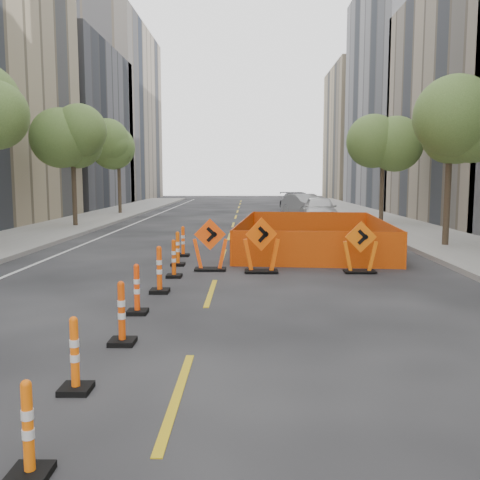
{
  "coord_description": "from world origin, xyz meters",
  "views": [
    {
      "loc": [
        0.89,
        -8.37,
        2.71
      ],
      "look_at": [
        0.67,
        5.3,
        1.1
      ],
      "focal_mm": 40.0,
      "sensor_mm": 36.0,
      "label": 1
    }
  ],
  "objects_px": {
    "parked_car_far": "(298,202)",
    "chevron_sign_left": "(210,245)",
    "channelizer_2": "(75,354)",
    "channelizer_8": "(183,241)",
    "channelizer_4": "(137,289)",
    "channelizer_6": "(174,259)",
    "parked_car_mid": "(305,205)",
    "chevron_sign_right": "(360,247)",
    "channelizer_5": "(159,269)",
    "channelizer_7": "(178,249)",
    "channelizer_3": "(122,313)",
    "parked_car_near": "(320,209)",
    "channelizer_1": "(28,429)",
    "chevron_sign_center": "(261,245)"
  },
  "relations": [
    {
      "from": "channelizer_7",
      "to": "chevron_sign_left",
      "type": "relative_size",
      "value": 0.7
    },
    {
      "from": "channelizer_1",
      "to": "channelizer_5",
      "type": "height_order",
      "value": "channelizer_5"
    },
    {
      "from": "channelizer_4",
      "to": "channelizer_3",
      "type": "bearing_deg",
      "value": -85.32
    },
    {
      "from": "chevron_sign_left",
      "to": "parked_car_near",
      "type": "bearing_deg",
      "value": 66.37
    },
    {
      "from": "channelizer_3",
      "to": "parked_car_mid",
      "type": "relative_size",
      "value": 0.22
    },
    {
      "from": "channelizer_4",
      "to": "chevron_sign_left",
      "type": "height_order",
      "value": "chevron_sign_left"
    },
    {
      "from": "channelizer_8",
      "to": "parked_car_far",
      "type": "bearing_deg",
      "value": 76.0
    },
    {
      "from": "parked_car_mid",
      "to": "channelizer_5",
      "type": "bearing_deg",
      "value": -124.02
    },
    {
      "from": "chevron_sign_left",
      "to": "channelizer_3",
      "type": "bearing_deg",
      "value": -103.53
    },
    {
      "from": "channelizer_1",
      "to": "chevron_sign_left",
      "type": "xyz_separation_m",
      "value": [
        0.86,
        10.84,
        0.3
      ]
    },
    {
      "from": "parked_car_mid",
      "to": "parked_car_near",
      "type": "bearing_deg",
      "value": -106.72
    },
    {
      "from": "channelizer_5",
      "to": "parked_car_mid",
      "type": "relative_size",
      "value": 0.24
    },
    {
      "from": "parked_car_near",
      "to": "channelizer_8",
      "type": "bearing_deg",
      "value": -112.91
    },
    {
      "from": "channelizer_3",
      "to": "parked_car_far",
      "type": "relative_size",
      "value": 0.2
    },
    {
      "from": "channelizer_3",
      "to": "chevron_sign_right",
      "type": "bearing_deg",
      "value": 51.7
    },
    {
      "from": "channelizer_5",
      "to": "parked_car_far",
      "type": "bearing_deg",
      "value": 78.88
    },
    {
      "from": "channelizer_5",
      "to": "channelizer_7",
      "type": "relative_size",
      "value": 1.05
    },
    {
      "from": "channelizer_2",
      "to": "channelizer_8",
      "type": "relative_size",
      "value": 0.94
    },
    {
      "from": "channelizer_3",
      "to": "channelizer_4",
      "type": "xyz_separation_m",
      "value": [
        -0.16,
        1.95,
        -0.02
      ]
    },
    {
      "from": "channelizer_1",
      "to": "channelizer_2",
      "type": "bearing_deg",
      "value": 96.19
    },
    {
      "from": "channelizer_4",
      "to": "chevron_sign_right",
      "type": "bearing_deg",
      "value": 40.94
    },
    {
      "from": "channelizer_4",
      "to": "channelizer_6",
      "type": "xyz_separation_m",
      "value": [
        0.19,
        3.89,
        0.01
      ]
    },
    {
      "from": "channelizer_5",
      "to": "parked_car_near",
      "type": "bearing_deg",
      "value": 72.19
    },
    {
      "from": "channelizer_1",
      "to": "channelizer_3",
      "type": "height_order",
      "value": "channelizer_3"
    },
    {
      "from": "channelizer_2",
      "to": "channelizer_8",
      "type": "bearing_deg",
      "value": 90.31
    },
    {
      "from": "parked_car_mid",
      "to": "chevron_sign_left",
      "type": "bearing_deg",
      "value": -123.42
    },
    {
      "from": "channelizer_8",
      "to": "channelizer_2",
      "type": "bearing_deg",
      "value": -89.69
    },
    {
      "from": "channelizer_3",
      "to": "channelizer_6",
      "type": "height_order",
      "value": "channelizer_3"
    },
    {
      "from": "parked_car_far",
      "to": "channelizer_6",
      "type": "bearing_deg",
      "value": -111.09
    },
    {
      "from": "chevron_sign_center",
      "to": "channelizer_8",
      "type": "bearing_deg",
      "value": 110.22
    },
    {
      "from": "channelizer_1",
      "to": "chevron_sign_center",
      "type": "height_order",
      "value": "chevron_sign_center"
    },
    {
      "from": "parked_car_far",
      "to": "channelizer_1",
      "type": "bearing_deg",
      "value": -108.1
    },
    {
      "from": "channelizer_3",
      "to": "channelizer_8",
      "type": "relative_size",
      "value": 1.01
    },
    {
      "from": "parked_car_near",
      "to": "chevron_sign_left",
      "type": "bearing_deg",
      "value": -105.68
    },
    {
      "from": "parked_car_far",
      "to": "chevron_sign_left",
      "type": "bearing_deg",
      "value": -109.73
    },
    {
      "from": "channelizer_6",
      "to": "channelizer_8",
      "type": "relative_size",
      "value": 1.0
    },
    {
      "from": "parked_car_near",
      "to": "channelizer_3",
      "type": "bearing_deg",
      "value": -102.81
    },
    {
      "from": "chevron_sign_right",
      "to": "channelizer_4",
      "type": "bearing_deg",
      "value": -138.47
    },
    {
      "from": "channelizer_3",
      "to": "channelizer_6",
      "type": "distance_m",
      "value": 5.84
    },
    {
      "from": "channelizer_6",
      "to": "parked_car_mid",
      "type": "distance_m",
      "value": 23.85
    },
    {
      "from": "chevron_sign_left",
      "to": "channelizer_5",
      "type": "bearing_deg",
      "value": -113.57
    },
    {
      "from": "chevron_sign_right",
      "to": "channelizer_2",
      "type": "bearing_deg",
      "value": -121.44
    },
    {
      "from": "channelizer_4",
      "to": "channelizer_5",
      "type": "bearing_deg",
      "value": 86.36
    },
    {
      "from": "channelizer_7",
      "to": "chevron_sign_left",
      "type": "height_order",
      "value": "chevron_sign_left"
    },
    {
      "from": "channelizer_4",
      "to": "chevron_sign_left",
      "type": "xyz_separation_m",
      "value": [
        1.1,
        5.0,
        0.26
      ]
    },
    {
      "from": "channelizer_6",
      "to": "chevron_sign_right",
      "type": "distance_m",
      "value": 5.26
    },
    {
      "from": "parked_car_far",
      "to": "channelizer_3",
      "type": "bearing_deg",
      "value": -109.2
    },
    {
      "from": "parked_car_far",
      "to": "channelizer_2",
      "type": "bearing_deg",
      "value": -108.89
    },
    {
      "from": "channelizer_1",
      "to": "parked_car_far",
      "type": "bearing_deg",
      "value": 81.26
    },
    {
      "from": "channelizer_8",
      "to": "chevron_sign_right",
      "type": "relative_size",
      "value": 0.7
    }
  ]
}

